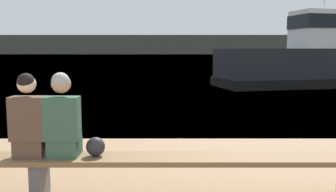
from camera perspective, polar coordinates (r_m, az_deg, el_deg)
The scene contains 7 objects.
water_surface at distance 127.27m, azimuth -0.48°, elevation 6.22°, with size 240.00×240.00×0.00m, color #426B8E.
far_shoreline at distance 164.44m, azimuth -0.38°, elevation 7.81°, with size 600.00×12.00×8.09m, color #4C4C42.
bench_main at distance 4.74m, azimuth -19.07°, elevation -9.68°, with size 7.96×0.47×0.50m.
person_left at distance 4.65m, azimuth -20.48°, elevation -3.38°, with size 0.40×0.36×0.99m.
person_right at distance 4.53m, azimuth -15.78°, elevation -3.33°, with size 0.40×0.36×1.00m.
shopping_bag at distance 4.53m, azimuth -11.01°, elevation -7.59°, with size 0.22×0.18×0.23m.
tugboat_red at distance 19.89m, azimuth 22.19°, elevation 4.80°, with size 10.55×5.36×7.11m.
Camera 1 is at (1.01, -1.00, 1.74)m, focal length 40.00 mm.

